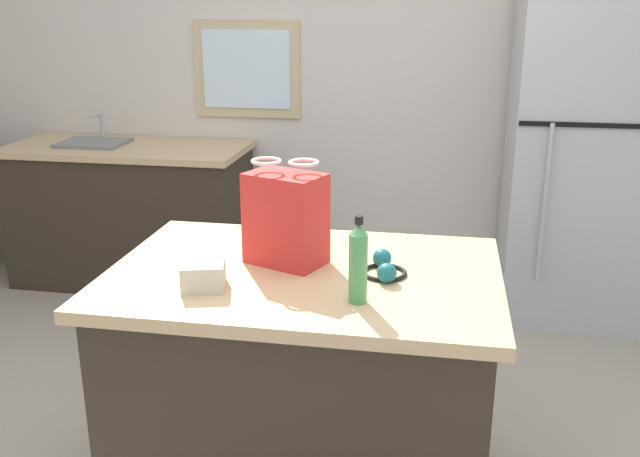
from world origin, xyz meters
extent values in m
cube|color=silver|center=(0.00, 2.27, 1.29)|extent=(5.15, 0.10, 2.59)
cube|color=#CCB78C|center=(-0.79, 2.21, 1.33)|extent=(0.68, 0.04, 0.60)
cube|color=white|center=(-0.79, 2.19, 1.33)|extent=(0.56, 0.02, 0.48)
cube|color=#33281E|center=(0.02, 0.00, 0.42)|extent=(1.21, 0.81, 0.84)
cube|color=tan|center=(0.02, 0.00, 0.86)|extent=(1.29, 0.89, 0.04)
cube|color=#B7B7BC|center=(1.19, 1.85, 0.93)|extent=(0.74, 0.66, 1.86)
cube|color=black|center=(1.19, 1.52, 1.15)|extent=(0.73, 0.01, 0.02)
cylinder|color=#B7B7BC|center=(0.98, 1.49, 0.74)|extent=(0.02, 0.02, 0.84)
cube|color=#33281E|center=(-1.49, 1.87, 0.42)|extent=(1.45, 0.62, 0.85)
cube|color=tan|center=(-1.49, 1.87, 0.87)|extent=(1.49, 0.66, 0.04)
cube|color=slate|center=(-1.71, 1.87, 0.84)|extent=(0.40, 0.32, 0.14)
cylinder|color=#B7B7BC|center=(-1.71, 2.01, 0.98)|extent=(0.03, 0.03, 0.18)
cylinder|color=#B7B7BC|center=(-1.71, 1.94, 1.06)|extent=(0.02, 0.14, 0.02)
cube|color=red|center=(-0.06, 0.06, 1.04)|extent=(0.29, 0.25, 0.31)
torus|color=white|center=(-0.12, 0.06, 1.24)|extent=(0.13, 0.13, 0.01)
torus|color=white|center=(0.01, 0.06, 1.24)|extent=(0.13, 0.13, 0.01)
cube|color=beige|center=(-0.26, -0.20, 0.93)|extent=(0.16, 0.16, 0.08)
cylinder|color=#4C9956|center=(0.22, -0.22, 0.99)|extent=(0.06, 0.06, 0.21)
cone|color=#4C9956|center=(0.22, -0.22, 1.11)|extent=(0.05, 0.05, 0.03)
cylinder|color=black|center=(0.22, -0.22, 1.14)|extent=(0.03, 0.03, 0.02)
torus|color=black|center=(0.28, 0.01, 0.89)|extent=(0.18, 0.18, 0.01)
sphere|color=#19666B|center=(0.30, -0.06, 0.92)|extent=(0.06, 0.06, 0.06)
sphere|color=#19666B|center=(0.27, 0.08, 0.92)|extent=(0.06, 0.06, 0.06)
camera|label=1|loc=(0.45, -2.12, 1.73)|focal=39.13mm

